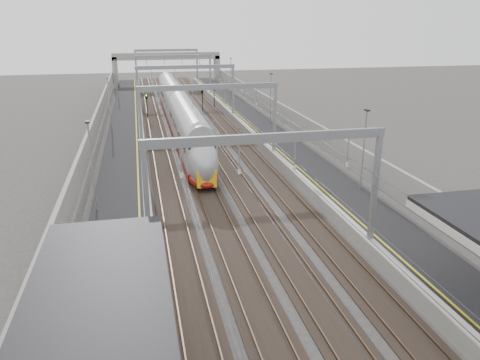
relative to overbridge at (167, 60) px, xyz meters
name	(u,v)px	position (x,y,z in m)	size (l,w,h in m)	color
platform_left	(125,156)	(-8.00, -55.00, -4.81)	(4.00, 120.00, 1.00)	black
platform_right	(281,147)	(8.00, -55.00, -4.81)	(4.00, 120.00, 1.00)	black
tracks	(206,156)	(0.00, -55.00, -5.26)	(11.40, 140.00, 0.20)	black
overhead_line	(196,87)	(0.00, -48.38, 0.83)	(13.00, 140.00, 6.60)	gray
overbridge	(167,60)	(0.00, 0.00, 0.00)	(22.00, 2.20, 6.90)	gray
wall_left	(90,147)	(-11.20, -55.00, -3.71)	(0.30, 120.00, 3.20)	gray
wall_right	(311,135)	(11.20, -55.00, -3.71)	(0.30, 120.00, 3.20)	gray
train	(181,118)	(-1.50, -44.61, -3.34)	(2.52, 45.85, 3.99)	maroon
signal_green	(147,101)	(-5.20, -33.95, -2.89)	(0.32, 0.32, 3.48)	black
signal_red_near	(202,95)	(3.20, -29.86, -2.89)	(0.32, 0.32, 3.48)	black
signal_red_far	(214,92)	(5.40, -27.50, -2.89)	(0.32, 0.32, 3.48)	black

